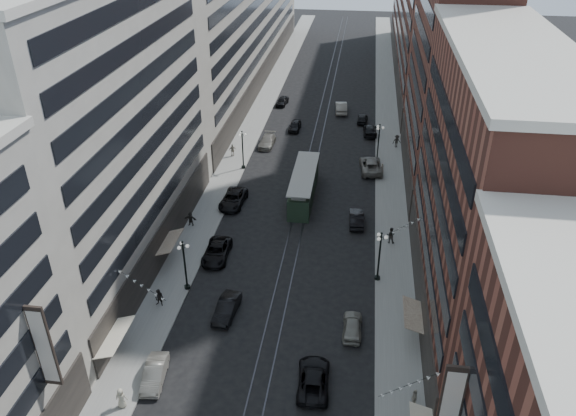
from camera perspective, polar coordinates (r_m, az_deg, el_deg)
The scene contains 37 objects.
ground at distance 81.68m, azimuth 2.53°, elevation 5.13°, with size 220.00×220.00×0.00m, color black.
sidewalk_west at distance 92.22m, azimuth -3.74°, elevation 8.16°, with size 4.00×180.00×0.15m, color gray.
sidewalk_east at distance 90.67m, azimuth 10.15°, elevation 7.35°, with size 4.00×180.00×0.15m, color gray.
rail_west at distance 90.86m, azimuth 2.71°, elevation 7.80°, with size 0.12×180.00×0.02m, color #2D2D33.
rail_east at distance 90.76m, azimuth 3.60°, elevation 7.75°, with size 0.12×180.00×0.02m, color #2D2D33.
building_west_mid at distance 56.17m, azimuth -17.65°, elevation 7.31°, with size 8.00×36.00×28.00m, color #A5A092.
building_west_far at distance 114.28m, azimuth -4.46°, elevation 19.21°, with size 8.00×90.00×26.00m, color #A5A092.
building_east_mid at distance 48.59m, azimuth 19.37°, elevation 0.74°, with size 8.00×30.00×24.00m, color brown.
building_east_tower at distance 71.84m, azimuth 16.94°, elevation 18.11°, with size 8.00×26.00×42.00m, color brown.
building_east_far at distance 121.34m, azimuth 13.34°, elevation 18.70°, with size 8.00×72.00×24.00m, color brown.
lamppost_sw_far at distance 54.52m, azimuth -10.45°, elevation -5.57°, with size 1.03×1.14×5.52m.
lamppost_sw_mid at distance 77.19m, azimuth -4.63°, elevation 6.04°, with size 1.03×1.14×5.52m.
lamppost_se_far at distance 55.56m, azimuth 9.28°, elevation -4.70°, with size 1.03×1.14×5.52m.
lamppost_se_mid at distance 80.21m, azimuth 9.18°, elevation 6.70°, with size 1.03×1.14×5.52m.
streetcar at distance 70.26m, azimuth 1.61°, elevation 2.23°, with size 2.79×12.62×3.49m.
car_1 at distance 47.65m, azimuth -13.40°, elevation -16.03°, with size 1.52×4.35×1.43m, color slate.
car_2 at distance 59.87m, azimuth -7.25°, elevation -4.42°, with size 2.50×5.42×1.51m, color black.
car_4 at distance 50.74m, azimuth 6.55°, elevation -11.82°, with size 1.68×4.18×1.42m, color gray.
car_5 at distance 52.43m, azimuth -6.24°, elevation -10.08°, with size 1.62×4.63×1.53m, color black.
pedestrian_1 at distance 46.11m, azimuth -16.59°, elevation -18.01°, with size 0.87×0.47×1.77m, color #ACA78F.
pedestrian_2 at distance 54.18m, azimuth -12.94°, elevation -8.87°, with size 0.87×0.48×1.80m, color black.
pedestrian_4 at distance 45.42m, azimuth 12.72°, elevation -18.33°, with size 0.99×0.45×1.69m, color #9F9784.
car_7 at distance 69.36m, azimuth -5.59°, elevation 0.92°, with size 2.62×5.67×1.58m, color black.
car_8 at distance 85.25m, azimuth -2.13°, elevation 6.80°, with size 2.08×5.11×1.48m, color slate.
car_9 at distance 102.08m, azimuth -0.60°, elevation 10.81°, with size 1.68×4.17×1.42m, color black.
car_10 at distance 65.60m, azimuth 6.98°, elevation -1.05°, with size 1.60×4.59×1.51m, color black.
car_11 at distance 78.19m, azimuth 8.41°, elevation 4.32°, with size 2.82×6.13×1.70m, color slate.
car_12 at distance 90.18m, azimuth 8.32°, elevation 7.84°, with size 2.07×5.10×1.48m, color black.
car_13 at distance 90.95m, azimuth 0.70°, elevation 8.35°, with size 1.72×4.27×1.46m, color black.
car_14 at distance 98.93m, azimuth 5.44°, elevation 10.15°, with size 1.89×5.42×1.79m, color gray.
pedestrian_5 at distance 65.50m, azimuth -9.87°, elevation -1.10°, with size 1.57×0.45×1.69m, color black.
pedestrian_6 at distance 81.83m, azimuth -5.65°, elevation 5.89°, with size 1.08×0.49×1.84m, color #A19986.
pedestrian_7 at distance 62.44m, azimuth 10.39°, elevation -2.73°, with size 0.92×0.51×1.89m, color black.
pedestrian_8 at distance 76.93m, azimuth 9.50°, elevation 3.93°, with size 0.64×0.42×1.76m, color #A09485.
pedestrian_9 at distance 85.79m, azimuth 10.98°, elevation 6.68°, with size 1.26×0.52×1.94m, color black.
car_extra_0 at distance 46.08m, azimuth 2.60°, elevation -16.95°, with size 2.46×5.33×1.48m, color black.
car_extra_1 at distance 94.92m, azimuth 7.57°, elevation 9.01°, with size 1.62×4.04×1.38m, color black.
Camera 1 is at (6.43, -13.78, 34.45)m, focal length 35.00 mm.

